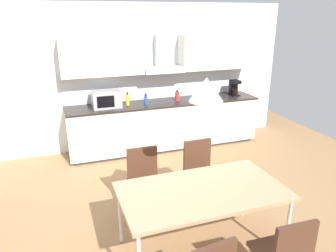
{
  "coord_description": "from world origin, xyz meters",
  "views": [
    {
      "loc": [
        -1.04,
        -3.35,
        2.43
      ],
      "look_at": [
        0.34,
        0.52,
        1.0
      ],
      "focal_mm": 35.0,
      "sensor_mm": 36.0,
      "label": 1
    }
  ],
  "objects_px": {
    "microwave": "(106,99)",
    "chair_near_right": "(285,251)",
    "bottle_blue": "(146,100)",
    "pendant_lamp": "(206,90)",
    "bottle_red": "(177,96)",
    "bottle_yellow": "(128,100)",
    "dining_table": "(202,193)",
    "coffee_maker": "(234,88)",
    "bottle_white": "(207,94)",
    "chair_far_left": "(144,176)",
    "chair_far_right": "(200,167)"
  },
  "relations": [
    {
      "from": "bottle_yellow",
      "to": "dining_table",
      "type": "distance_m",
      "value": 2.86
    },
    {
      "from": "chair_near_right",
      "to": "bottle_yellow",
      "type": "bearing_deg",
      "value": 97.5
    },
    {
      "from": "dining_table",
      "to": "chair_far_right",
      "type": "bearing_deg",
      "value": 66.07
    },
    {
      "from": "bottle_yellow",
      "to": "bottle_white",
      "type": "bearing_deg",
      "value": 0.87
    },
    {
      "from": "coffee_maker",
      "to": "chair_near_right",
      "type": "bearing_deg",
      "value": -114.02
    },
    {
      "from": "coffee_maker",
      "to": "bottle_blue",
      "type": "distance_m",
      "value": 1.83
    },
    {
      "from": "coffee_maker",
      "to": "pendant_lamp",
      "type": "relative_size",
      "value": 0.94
    },
    {
      "from": "bottle_yellow",
      "to": "chair_far_right",
      "type": "height_order",
      "value": "bottle_yellow"
    },
    {
      "from": "microwave",
      "to": "bottle_white",
      "type": "bearing_deg",
      "value": 0.32
    },
    {
      "from": "microwave",
      "to": "pendant_lamp",
      "type": "height_order",
      "value": "pendant_lamp"
    },
    {
      "from": "bottle_blue",
      "to": "pendant_lamp",
      "type": "height_order",
      "value": "pendant_lamp"
    },
    {
      "from": "microwave",
      "to": "chair_near_right",
      "type": "bearing_deg",
      "value": -77.06
    },
    {
      "from": "chair_far_left",
      "to": "chair_far_right",
      "type": "relative_size",
      "value": 1.0
    },
    {
      "from": "microwave",
      "to": "chair_far_right",
      "type": "relative_size",
      "value": 0.55
    },
    {
      "from": "bottle_red",
      "to": "dining_table",
      "type": "bearing_deg",
      "value": -106.17
    },
    {
      "from": "bottle_red",
      "to": "bottle_white",
      "type": "height_order",
      "value": "bottle_red"
    },
    {
      "from": "chair_far_right",
      "to": "chair_far_left",
      "type": "bearing_deg",
      "value": -180.0
    },
    {
      "from": "bottle_white",
      "to": "chair_far_left",
      "type": "distance_m",
      "value": 2.75
    },
    {
      "from": "microwave",
      "to": "pendant_lamp",
      "type": "bearing_deg",
      "value": -80.54
    },
    {
      "from": "bottle_blue",
      "to": "dining_table",
      "type": "height_order",
      "value": "bottle_blue"
    },
    {
      "from": "bottle_red",
      "to": "pendant_lamp",
      "type": "relative_size",
      "value": 0.63
    },
    {
      "from": "chair_far_left",
      "to": "pendant_lamp",
      "type": "relative_size",
      "value": 2.72
    },
    {
      "from": "bottle_yellow",
      "to": "pendant_lamp",
      "type": "relative_size",
      "value": 0.74
    },
    {
      "from": "bottle_yellow",
      "to": "chair_far_left",
      "type": "xyz_separation_m",
      "value": [
        -0.26,
        -1.99,
        -0.45
      ]
    },
    {
      "from": "dining_table",
      "to": "pendant_lamp",
      "type": "relative_size",
      "value": 5.24
    },
    {
      "from": "bottle_white",
      "to": "bottle_yellow",
      "type": "distance_m",
      "value": 1.55
    },
    {
      "from": "chair_far_left",
      "to": "chair_near_right",
      "type": "relative_size",
      "value": 1.0
    },
    {
      "from": "bottle_yellow",
      "to": "pendant_lamp",
      "type": "distance_m",
      "value": 2.95
    },
    {
      "from": "bottle_red",
      "to": "pendant_lamp",
      "type": "bearing_deg",
      "value": -106.17
    },
    {
      "from": "bottle_blue",
      "to": "chair_far_right",
      "type": "xyz_separation_m",
      "value": [
        0.17,
        -1.95,
        -0.44
      ]
    },
    {
      "from": "bottle_white",
      "to": "coffee_maker",
      "type": "bearing_deg",
      "value": 1.5
    },
    {
      "from": "chair_far_right",
      "to": "coffee_maker",
      "type": "bearing_deg",
      "value": 50.77
    },
    {
      "from": "bottle_yellow",
      "to": "chair_near_right",
      "type": "xyz_separation_m",
      "value": [
        0.49,
        -3.69,
        -0.45
      ]
    },
    {
      "from": "chair_near_right",
      "to": "microwave",
      "type": "bearing_deg",
      "value": 102.94
    },
    {
      "from": "bottle_red",
      "to": "pendant_lamp",
      "type": "distance_m",
      "value": 3.07
    },
    {
      "from": "microwave",
      "to": "chair_near_right",
      "type": "height_order",
      "value": "microwave"
    },
    {
      "from": "bottle_red",
      "to": "bottle_white",
      "type": "bearing_deg",
      "value": 1.46
    },
    {
      "from": "coffee_maker",
      "to": "chair_far_left",
      "type": "distance_m",
      "value": 3.19
    },
    {
      "from": "bottle_white",
      "to": "pendant_lamp",
      "type": "distance_m",
      "value": 3.3
    },
    {
      "from": "pendant_lamp",
      "to": "bottle_red",
      "type": "bearing_deg",
      "value": 73.83
    },
    {
      "from": "coffee_maker",
      "to": "bottle_blue",
      "type": "xyz_separation_m",
      "value": [
        -1.83,
        -0.08,
        -0.06
      ]
    },
    {
      "from": "microwave",
      "to": "bottle_white",
      "type": "height_order",
      "value": "microwave"
    },
    {
      "from": "microwave",
      "to": "chair_far_right",
      "type": "height_order",
      "value": "microwave"
    },
    {
      "from": "bottle_blue",
      "to": "chair_far_left",
      "type": "bearing_deg",
      "value": -106.71
    },
    {
      "from": "pendant_lamp",
      "to": "chair_far_left",
      "type": "bearing_deg",
      "value": 113.9
    },
    {
      "from": "dining_table",
      "to": "pendant_lamp",
      "type": "distance_m",
      "value": 1.07
    },
    {
      "from": "microwave",
      "to": "bottle_blue",
      "type": "relative_size",
      "value": 2.32
    },
    {
      "from": "chair_far_left",
      "to": "chair_near_right",
      "type": "height_order",
      "value": "same"
    },
    {
      "from": "bottle_red",
      "to": "bottle_yellow",
      "type": "bearing_deg",
      "value": -179.51
    },
    {
      "from": "microwave",
      "to": "bottle_blue",
      "type": "xyz_separation_m",
      "value": [
        0.68,
        -0.06,
        -0.05
      ]
    }
  ]
}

